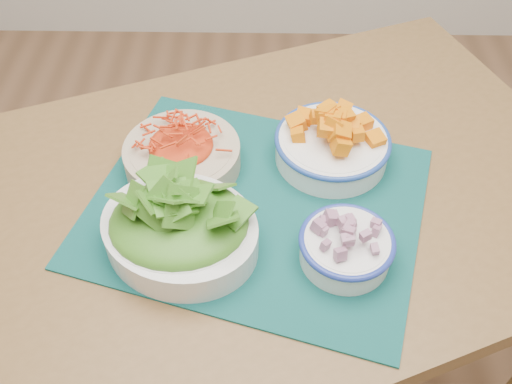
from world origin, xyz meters
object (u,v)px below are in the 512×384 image
lettuce_bowl (179,224)px  onion_bowl (347,244)px  carrot_bowl (182,150)px  placemat (256,205)px  squash_bowl (333,140)px  table (268,229)px

lettuce_bowl → onion_bowl: lettuce_bowl is taller
carrot_bowl → onion_bowl: bearing=-36.3°
lettuce_bowl → placemat: bearing=60.8°
lettuce_bowl → squash_bowl: bearing=62.9°
table → carrot_bowl: size_ratio=5.39×
placemat → onion_bowl: 0.18m
placemat → lettuce_bowl: size_ratio=1.73×
table → placemat: placemat is taller
table → placemat: bearing=-142.2°
carrot_bowl → onion_bowl: 0.33m
squash_bowl → placemat: bearing=-139.5°
carrot_bowl → squash_bowl: bearing=5.2°
placemat → lettuce_bowl: (-0.11, -0.08, 0.05)m
carrot_bowl → squash_bowl: 0.26m
carrot_bowl → lettuce_bowl: size_ratio=0.80×
placemat → squash_bowl: 0.18m
carrot_bowl → lettuce_bowl: (0.02, -0.17, 0.01)m
squash_bowl → onion_bowl: (0.01, -0.22, -0.01)m
onion_bowl → carrot_bowl: bearing=143.7°
placemat → carrot_bowl: carrot_bowl is taller
table → squash_bowl: 0.20m
table → squash_bowl: (0.11, 0.07, 0.15)m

